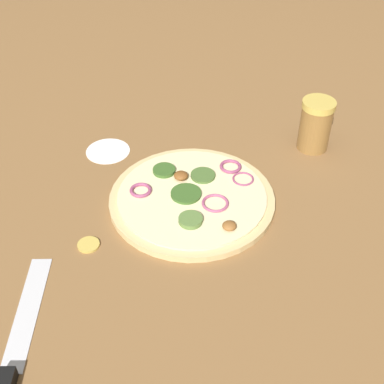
{
  "coord_description": "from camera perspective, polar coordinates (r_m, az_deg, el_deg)",
  "views": [
    {
      "loc": [
        -0.64,
        -0.02,
        0.56
      ],
      "look_at": [
        0.0,
        0.0,
        0.02
      ],
      "focal_mm": 50.0,
      "sensor_mm": 36.0,
      "label": 1
    }
  ],
  "objects": [
    {
      "name": "flour_patch",
      "position": [
        0.97,
        -8.95,
        4.35
      ],
      "size": [
        0.08,
        0.08,
        0.0
      ],
      "color": "white",
      "rests_on": "ground_plane"
    },
    {
      "name": "pizza",
      "position": [
        0.85,
        0.02,
        -0.63
      ],
      "size": [
        0.26,
        0.26,
        0.03
      ],
      "color": "#D6B77A",
      "rests_on": "ground_plane"
    },
    {
      "name": "loose_cap",
      "position": [
        0.79,
        -11.0,
        -5.45
      ],
      "size": [
        0.03,
        0.03,
        0.01
      ],
      "color": "gold",
      "rests_on": "ground_plane"
    },
    {
      "name": "ground_plane",
      "position": [
        0.85,
        0.0,
        -1.06
      ],
      "size": [
        3.0,
        3.0,
        0.0
      ],
      "primitive_type": "plane",
      "color": "brown"
    },
    {
      "name": "spice_jar",
      "position": [
        0.97,
        13.04,
        7.01
      ],
      "size": [
        0.06,
        0.06,
        0.09
      ],
      "color": "olive",
      "rests_on": "ground_plane"
    }
  ]
}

